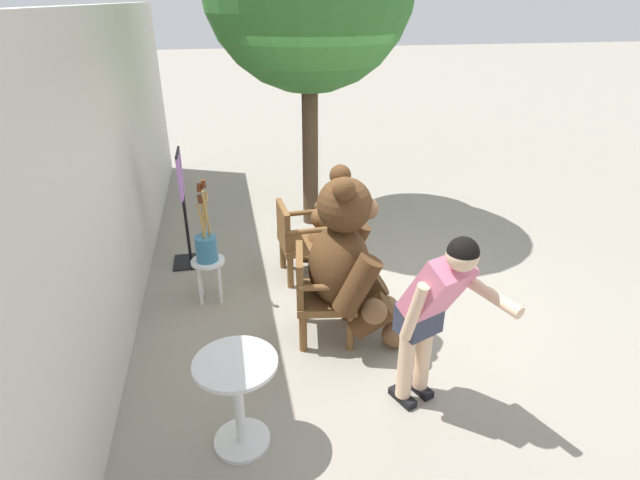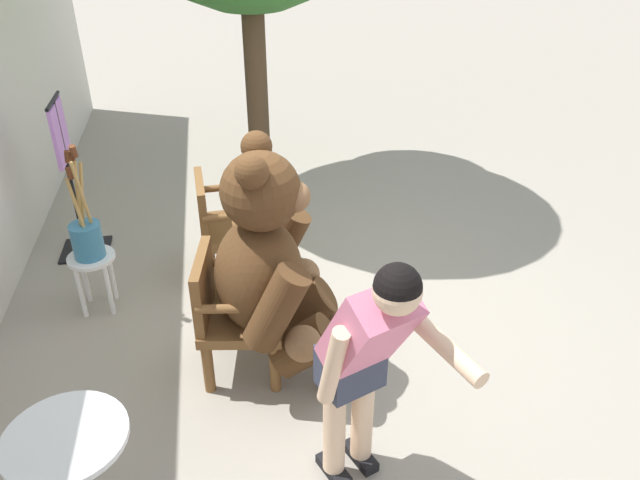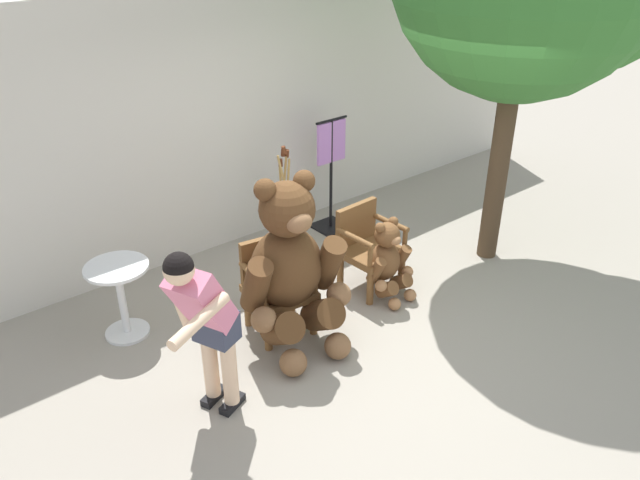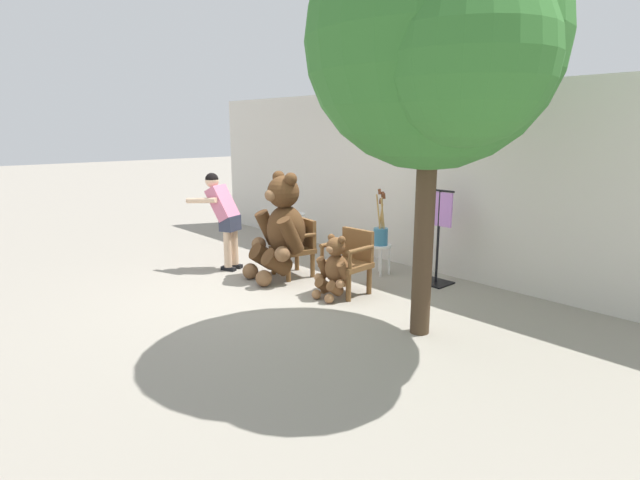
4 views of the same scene
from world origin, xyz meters
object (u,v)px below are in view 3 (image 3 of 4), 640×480
at_px(clothing_display_stand, 331,172).
at_px(wooden_chair_right, 367,245).
at_px(teddy_bear_small, 388,261).
at_px(round_side_table, 121,292).
at_px(brush_bucket, 284,205).
at_px(wooden_chair_left, 276,284).
at_px(teddy_bear_large, 291,266).
at_px(person_visitor, 204,317).
at_px(white_stool, 285,229).

bearing_deg(clothing_display_stand, wooden_chair_right, -114.42).
bearing_deg(clothing_display_stand, teddy_bear_small, -110.01).
xyz_separation_m(wooden_chair_right, teddy_bear_small, (0.01, -0.29, -0.05)).
bearing_deg(round_side_table, wooden_chair_right, -18.92).
height_order(brush_bucket, clothing_display_stand, clothing_display_stand).
bearing_deg(brush_bucket, wooden_chair_right, -72.67).
height_order(wooden_chair_right, teddy_bear_small, wooden_chair_right).
bearing_deg(wooden_chair_right, wooden_chair_left, -179.97).
distance_m(brush_bucket, clothing_display_stand, 0.90).
height_order(wooden_chair_left, teddy_bear_large, teddy_bear_large).
height_order(wooden_chair_right, teddy_bear_large, teddy_bear_large).
relative_size(teddy_bear_large, teddy_bear_small, 1.89).
bearing_deg(teddy_bear_large, teddy_bear_small, -1.04).
height_order(teddy_bear_large, person_visitor, teddy_bear_large).
height_order(wooden_chair_right, round_side_table, wooden_chair_right).
bearing_deg(wooden_chair_right, teddy_bear_large, -167.02).
bearing_deg(white_stool, wooden_chair_left, -129.86).
distance_m(white_stool, clothing_display_stand, 0.97).
distance_m(white_stool, brush_bucket, 0.29).
bearing_deg(white_stool, teddy_bear_large, -124.05).
bearing_deg(wooden_chair_left, teddy_bear_large, -94.80).
bearing_deg(brush_bucket, round_side_table, -174.04).
height_order(round_side_table, clothing_display_stand, clothing_display_stand).
xyz_separation_m(teddy_bear_large, person_visitor, (-1.03, -0.34, 0.13)).
bearing_deg(wooden_chair_right, person_visitor, -164.45).
height_order(white_stool, clothing_display_stand, clothing_display_stand).
bearing_deg(wooden_chair_right, teddy_bear_small, -88.89).
relative_size(teddy_bear_large, round_side_table, 2.21).
distance_m(wooden_chair_left, clothing_display_stand, 2.10).
distance_m(teddy_bear_large, white_stool, 1.57).
height_order(wooden_chair_right, person_visitor, person_visitor).
height_order(wooden_chair_left, brush_bucket, brush_bucket).
relative_size(wooden_chair_left, teddy_bear_small, 1.02).
bearing_deg(teddy_bear_large, white_stool, 55.95).
relative_size(wooden_chair_left, brush_bucket, 1.00).
relative_size(teddy_bear_large, clothing_display_stand, 1.16).
xyz_separation_m(teddy_bear_small, round_side_table, (-2.28, 1.07, 0.04)).
relative_size(teddy_bear_small, brush_bucket, 0.98).
xyz_separation_m(brush_bucket, round_side_table, (-1.96, -0.21, -0.20)).
bearing_deg(teddy_bear_small, person_visitor, -171.67).
xyz_separation_m(white_stool, clothing_display_stand, (0.86, 0.24, 0.36)).
bearing_deg(round_side_table, brush_bucket, 5.96).
distance_m(wooden_chair_left, wooden_chair_right, 1.13).
xyz_separation_m(person_visitor, clothing_display_stand, (2.74, 1.83, -0.19)).
relative_size(teddy_bear_small, round_side_table, 1.17).
bearing_deg(teddy_bear_small, round_side_table, 154.92).
bearing_deg(wooden_chair_left, white_stool, 50.14).
xyz_separation_m(teddy_bear_small, person_visitor, (-2.19, -0.32, 0.49)).
height_order(wooden_chair_left, person_visitor, person_visitor).
distance_m(teddy_bear_large, teddy_bear_small, 1.22).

